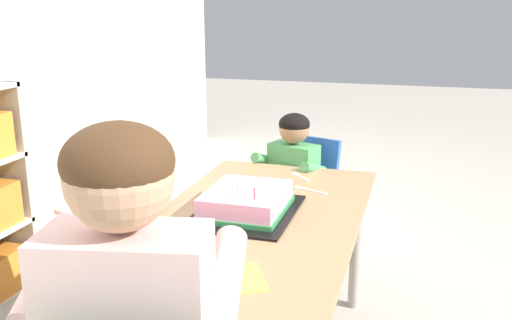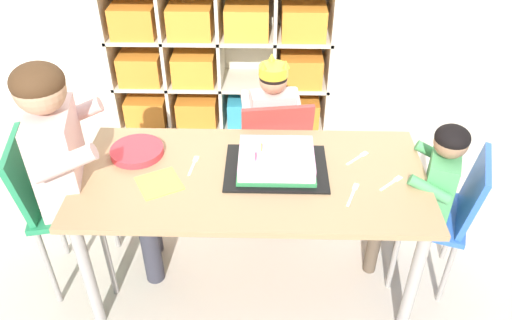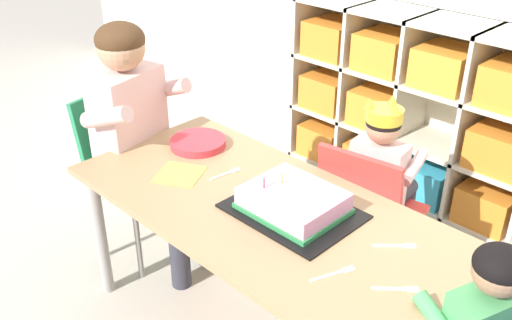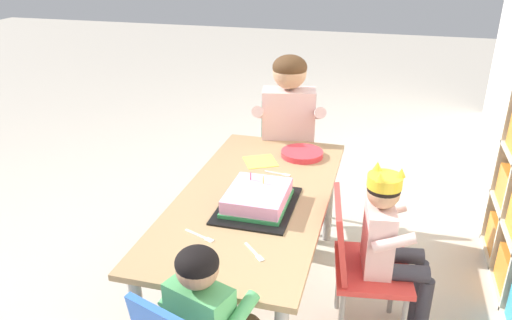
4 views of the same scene
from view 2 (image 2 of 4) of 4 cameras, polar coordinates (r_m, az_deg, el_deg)
name	(u,v)px [view 2 (image 2 of 4)]	position (r m, az deg, el deg)	size (l,w,h in m)	color
ground	(252,273)	(2.44, -0.44, -12.64)	(16.00, 16.00, 0.00)	#BCB2A3
storage_cubby_shelf	(220,63)	(3.26, -4.12, 10.85)	(1.36, 0.33, 0.94)	beige
activity_table	(252,188)	(2.07, -0.51, -3.13)	(1.40, 0.66, 0.59)	#A37F56
classroom_chair_blue	(274,145)	(2.54, 2.01, 1.70)	(0.41, 0.38, 0.68)	red
child_with_crown	(271,112)	(2.57, 1.72, 5.37)	(0.32, 0.32, 0.83)	beige
classroom_chair_adult_side	(56,197)	(2.27, -21.56, -3.94)	(0.39, 0.41, 0.75)	#238451
adult_helper_seated	(75,156)	(2.13, -19.66, 0.44)	(0.46, 0.45, 1.07)	beige
classroom_chair_guest_side	(446,210)	(2.29, 20.62, -5.28)	(0.39, 0.40, 0.68)	blue
guest_at_table_side	(427,184)	(2.22, 18.65, -2.62)	(0.34, 0.33, 0.81)	#4C9E5B
birthday_cake_on_tray	(276,162)	(2.04, 2.29, -0.21)	(0.41, 0.32, 0.12)	black
paper_plate_stack	(137,151)	(2.19, -13.23, 0.98)	(0.22, 0.22, 0.03)	#DB333D
paper_napkin_square	(159,183)	(2.02, -10.82, -2.59)	(0.16, 0.16, 0.00)	#F4DB4C
fork_near_cake_tray	(392,182)	(2.06, 15.07, -2.44)	(0.11, 0.10, 0.00)	white
fork_at_table_front_edge	(353,193)	(1.97, 10.85, -3.67)	(0.07, 0.14, 0.00)	white
fork_near_child_seat	(358,157)	(2.16, 11.45, 0.29)	(0.10, 0.10, 0.00)	white
fork_by_napkin	(194,164)	(2.09, -7.03, -0.48)	(0.03, 0.13, 0.00)	white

